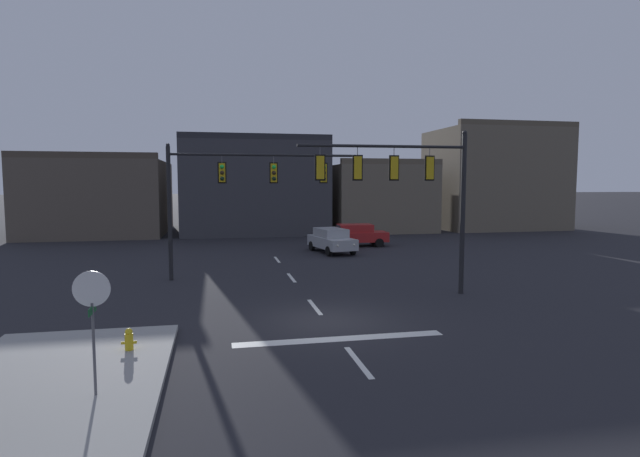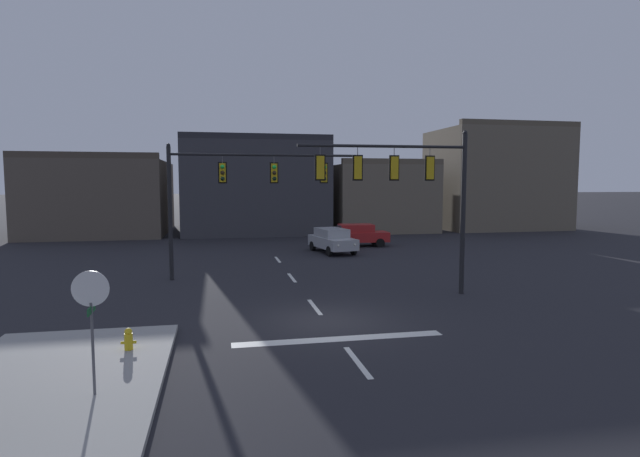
{
  "view_description": "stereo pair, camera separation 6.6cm",
  "coord_description": "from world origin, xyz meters",
  "px_view_note": "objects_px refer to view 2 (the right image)",
  "views": [
    {
      "loc": [
        -3.56,
        -16.42,
        4.67
      ],
      "look_at": [
        0.26,
        2.24,
        2.94
      ],
      "focal_mm": 28.54,
      "sensor_mm": 36.0,
      "label": 1
    },
    {
      "loc": [
        -3.5,
        -16.44,
        4.67
      ],
      "look_at": [
        0.26,
        2.24,
        2.94
      ],
      "focal_mm": 28.54,
      "sensor_mm": 36.0,
      "label": 2
    }
  ],
  "objects_px": {
    "stop_sign": "(91,303)",
    "fire_hydrant": "(129,343)",
    "signal_mast_near_side": "(408,181)",
    "car_lot_nearside": "(332,240)",
    "signal_mast_far_side": "(234,184)",
    "car_lot_middle": "(357,235)"
  },
  "relations": [
    {
      "from": "signal_mast_near_side",
      "to": "stop_sign",
      "type": "distance_m",
      "value": 13.44
    },
    {
      "from": "stop_sign",
      "to": "car_lot_nearside",
      "type": "height_order",
      "value": "stop_sign"
    },
    {
      "from": "signal_mast_near_side",
      "to": "signal_mast_far_side",
      "type": "xyz_separation_m",
      "value": [
        -6.8,
        5.35,
        -0.13
      ]
    },
    {
      "from": "signal_mast_near_side",
      "to": "fire_hydrant",
      "type": "relative_size",
      "value": 9.38
    },
    {
      "from": "car_lot_nearside",
      "to": "fire_hydrant",
      "type": "xyz_separation_m",
      "value": [
        -9.87,
        -18.64,
        -0.53
      ]
    },
    {
      "from": "signal_mast_near_side",
      "to": "fire_hydrant",
      "type": "xyz_separation_m",
      "value": [
        -10.01,
        -5.4,
        -4.39
      ]
    },
    {
      "from": "stop_sign",
      "to": "fire_hydrant",
      "type": "bearing_deg",
      "value": 85.78
    },
    {
      "from": "signal_mast_far_side",
      "to": "fire_hydrant",
      "type": "relative_size",
      "value": 12.02
    },
    {
      "from": "stop_sign",
      "to": "fire_hydrant",
      "type": "xyz_separation_m",
      "value": [
        0.22,
        2.93,
        -1.82
      ]
    },
    {
      "from": "car_lot_nearside",
      "to": "fire_hydrant",
      "type": "height_order",
      "value": "car_lot_nearside"
    },
    {
      "from": "signal_mast_near_side",
      "to": "car_lot_nearside",
      "type": "bearing_deg",
      "value": 90.62
    },
    {
      "from": "signal_mast_near_side",
      "to": "stop_sign",
      "type": "height_order",
      "value": "signal_mast_near_side"
    },
    {
      "from": "fire_hydrant",
      "to": "signal_mast_far_side",
      "type": "bearing_deg",
      "value": 73.37
    },
    {
      "from": "car_lot_middle",
      "to": "car_lot_nearside",
      "type": "bearing_deg",
      "value": -130.6
    },
    {
      "from": "signal_mast_far_side",
      "to": "fire_hydrant",
      "type": "height_order",
      "value": "signal_mast_far_side"
    },
    {
      "from": "car_lot_middle",
      "to": "signal_mast_near_side",
      "type": "bearing_deg",
      "value": -98.49
    },
    {
      "from": "signal_mast_far_side",
      "to": "signal_mast_near_side",
      "type": "bearing_deg",
      "value": -38.2
    },
    {
      "from": "signal_mast_far_side",
      "to": "car_lot_nearside",
      "type": "height_order",
      "value": "signal_mast_far_side"
    },
    {
      "from": "signal_mast_near_side",
      "to": "car_lot_nearside",
      "type": "xyz_separation_m",
      "value": [
        -0.14,
        13.24,
        -3.86
      ]
    },
    {
      "from": "signal_mast_near_side",
      "to": "signal_mast_far_side",
      "type": "bearing_deg",
      "value": 141.8
    },
    {
      "from": "stop_sign",
      "to": "car_lot_middle",
      "type": "height_order",
      "value": "stop_sign"
    },
    {
      "from": "car_lot_nearside",
      "to": "car_lot_middle",
      "type": "xyz_separation_m",
      "value": [
        2.57,
        3.0,
        0.0
      ]
    }
  ]
}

